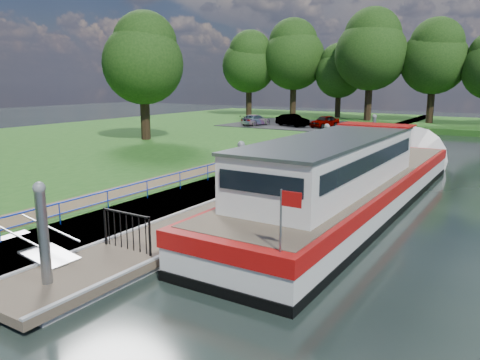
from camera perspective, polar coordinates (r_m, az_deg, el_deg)
The scene contains 16 objects.
ground at distance 13.12m, azimuth -20.45°, elevation -12.48°, with size 160.00×160.00×0.00m, color black.
riverbank at distance 35.76m, azimuth -19.20°, elevation 3.47°, with size 32.00×90.00×0.78m, color #205117.
bank_edge at distance 25.71m, azimuth 3.00°, elevation 1.02°, with size 1.10×90.00×0.78m, color #473D2D.
footpath at distance 21.12m, azimuth -10.76°, elevation -0.44°, with size 1.60×40.00×0.05m, color brown.
carpark at distance 49.80m, azimuth 7.47°, elevation 6.73°, with size 14.00×12.00×0.06m, color black.
blue_fence at distance 16.50m, azimuth -18.41°, elevation -2.51°, with size 0.04×18.04×0.72m.
pontoon at distance 22.86m, azimuth 6.13°, elevation -0.94°, with size 2.50×30.00×0.56m.
mooring_piles at distance 22.64m, azimuth 6.19°, elevation 1.77°, with size 0.30×27.30×3.55m.
gangway at distance 14.58m, azimuth -23.56°, elevation -7.61°, with size 2.58×1.00×0.92m.
gate_panel at distance 14.04m, azimuth -13.67°, elevation -5.42°, with size 1.85×0.05×1.15m.
barge at distance 20.58m, azimuth 14.14°, elevation -0.10°, with size 4.36×21.15×4.78m.
horizon_trees at distance 56.94m, azimuth 21.28°, elevation 13.88°, with size 54.38×10.03×12.87m.
bank_tree_a at distance 37.43m, azimuth -11.67°, elevation 14.43°, with size 6.12×6.12×9.72m.
car_a at distance 46.63m, azimuth 10.27°, elevation 7.04°, with size 1.37×3.40×1.16m, color #999999.
car_b at distance 47.28m, azimuth 6.43°, elevation 7.25°, with size 1.28×3.66×1.21m, color #999999.
car_c at distance 48.38m, azimuth 1.91°, elevation 7.35°, with size 1.50×3.69×1.07m, color #999999.
Camera 1 is at (9.72, -7.06, 5.26)m, focal length 35.00 mm.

